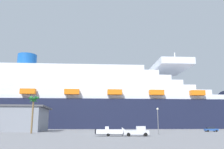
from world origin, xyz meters
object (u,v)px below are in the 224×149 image
Objects in this scene: palm_tree at (33,103)px; pickup_truck at (137,131)px; small_boat_on_trailer at (113,132)px; street_lamp at (158,117)px; parked_car_black_coupe at (18,129)px; parked_car_blue_suv at (211,129)px; cruise_ship at (75,103)px.

pickup_truck is at bearing -31.21° from palm_tree.
street_lamp reaches higher than small_boat_on_trailer.
parked_car_black_coupe is at bearing 135.41° from small_boat_on_trailer.
pickup_truck is 48.12m from parked_car_black_coupe.
pickup_truck is 33.75m from palm_tree.
street_lamp is at bearing -28.28° from parked_car_black_coupe.
parked_car_blue_suv is at bearing 38.87° from small_boat_on_trailer.
pickup_truck is 0.84× the size of street_lamp.
small_boat_on_trailer is 1.77× the size of parked_car_blue_suv.
pickup_truck is 0.53× the size of palm_tree.
street_lamp reaches higher than parked_car_black_coupe.
parked_car_blue_suv is 67.64m from parked_car_black_coupe.
cruise_ship is at bearing 77.84° from parked_car_black_coupe.
parked_car_black_coupe is (-12.96, -60.14, -14.33)m from cruise_ship.
street_lamp is 32.93m from parked_car_blue_suv.
small_boat_on_trailer is (-5.47, 0.41, -0.08)m from pickup_truck.
cruise_ship is at bearing 86.60° from palm_tree.
cruise_ship reaches higher than pickup_truck.
parked_car_blue_suv is (59.07, 12.75, -7.92)m from palm_tree.
cruise_ship is 93.79m from small_boat_on_trailer.
cruise_ship reaches higher than palm_tree.
parked_car_blue_suv is (30.97, 29.78, -0.21)m from pickup_truck.
cruise_ship reaches higher than parked_car_black_coupe.
cruise_ship is at bearing 101.34° from small_boat_on_trailer.
parked_car_black_coupe is at bearing -102.16° from cruise_ship.
street_lamp is (6.69, 7.84, 3.51)m from pickup_truck.
cruise_ship is 51.50× the size of parked_car_blue_suv.
small_boat_on_trailer is at bearing -148.58° from street_lamp.
street_lamp is (30.39, -83.47, -10.61)m from cruise_ship.
palm_tree reaches higher than street_lamp.
pickup_truck is at bearing -75.45° from cruise_ship.
parked_car_black_coupe is (-67.63, 1.39, -0.00)m from parked_car_blue_suv.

